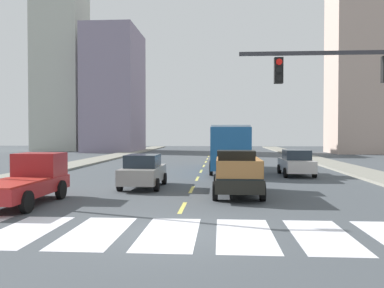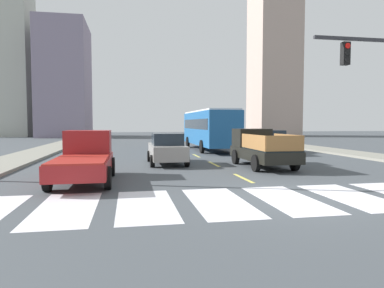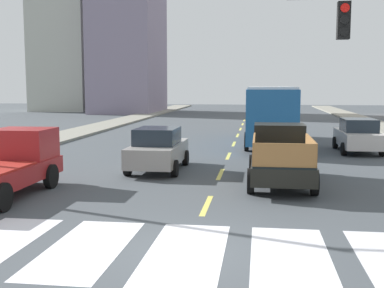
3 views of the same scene
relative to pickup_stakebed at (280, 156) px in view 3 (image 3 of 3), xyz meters
The scene contains 20 objects.
ground_plane 8.10m from the pickup_stakebed, 105.81° to the right, with size 160.00×160.00×0.00m, color #43484D.
sidewalk_left 17.02m from the pickup_stakebed, 142.87° to the left, with size 2.82×110.00×0.15m, color gray.
crosswalk_stripe_3 8.90m from the pickup_stakebed, 119.01° to the right, with size 1.57×3.93×0.01m, color silver.
crosswalk_stripe_4 8.10m from the pickup_stakebed, 105.81° to the right, with size 1.57×3.93×0.01m, color silver.
crosswalk_stripe_5 7.79m from the pickup_stakebed, 90.67° to the right, with size 1.57×3.93×0.01m, color silver.
lane_dash_0 4.43m from the pickup_stakebed, 120.37° to the right, with size 0.16×2.40×0.01m, color #D8CA56.
lane_dash_1 2.70m from the pickup_stakebed, 150.05° to the left, with size 0.16×2.40×0.01m, color #D8CA56.
lane_dash_2 6.70m from the pickup_stakebed, 109.28° to the left, with size 0.16×2.40×0.01m, color #D8CA56.
lane_dash_3 11.51m from the pickup_stakebed, 101.01° to the left, with size 0.16×2.40×0.01m, color #D8CA56.
lane_dash_4 16.44m from the pickup_stakebed, 97.67° to the left, with size 0.16×2.40×0.01m, color #D8CA56.
lane_dash_5 21.40m from the pickup_stakebed, 95.88° to the left, with size 0.16×2.40×0.01m, color #D8CA56.
lane_dash_6 26.37m from the pickup_stakebed, 94.77° to the left, with size 0.16×2.40×0.01m, color #D8CA56.
lane_dash_7 31.35m from the pickup_stakebed, 94.01° to the left, with size 0.16×2.40×0.01m, color #D8CA56.
pickup_stakebed is the anchor object (origin of this frame).
pickup_dark 9.09m from the pickup_stakebed, 159.81° to the right, with size 2.18×5.20×1.96m.
city_bus 11.24m from the pickup_stakebed, 90.65° to the left, with size 2.72×10.80×3.32m.
sedan_mid 5.08m from the pickup_stakebed, 159.00° to the left, with size 2.02×4.40×1.72m.
sedan_far 9.52m from the pickup_stakebed, 63.45° to the left, with size 2.02×4.40×1.72m.
block_mid_left 55.29m from the pickup_stakebed, 119.88° to the left, with size 7.57×7.32×25.76m, color #B0B3A6.
block_mid_right 48.27m from the pickup_stakebed, 111.29° to the left, with size 7.59×11.88×18.85m, color gray.
Camera 3 is at (1.44, -9.58, 3.37)m, focal length 46.04 mm.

